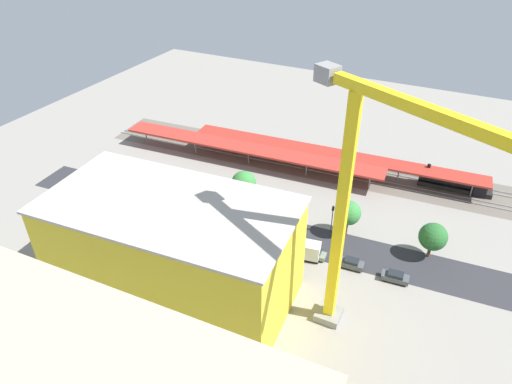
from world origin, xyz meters
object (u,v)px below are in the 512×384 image
Objects in this scene: locomotive at (456,183)px; street_tree_1 at (348,213)px; parked_car_0 at (395,277)px; parked_car_3 at (278,241)px; street_tree_2 at (244,183)px; tower_crane at (353,204)px; box_truck_0 at (157,213)px; parked_car_7 at (149,202)px; box_truck_1 at (191,216)px; parked_car_1 at (351,264)px; platform_canopy_far at (332,153)px; construction_building at (174,251)px; parked_car_5 at (210,222)px; platform_canopy_near at (248,148)px; street_tree_0 at (433,237)px; box_truck_2 at (296,248)px; parked_car_2 at (314,254)px; traffic_light at (332,215)px; parked_car_4 at (243,232)px.

street_tree_1 is (16.16, 24.66, 3.11)m from locomotive.
parked_car_0 is 0.99× the size of parked_car_3.
parked_car_0 is at bearing 166.10° from street_tree_2.
locomotive is 3.29× the size of parked_car_3.
locomotive is 29.65m from street_tree_1.
parked_car_0 is at bearing -114.48° from tower_crane.
street_tree_1 is 0.90× the size of street_tree_2.
box_truck_0 reaches higher than parked_car_0.
parked_car_7 is 0.51× the size of box_truck_0.
street_tree_2 is at bearing -125.82° from box_truck_1.
street_tree_1 is at bearing -167.50° from parked_car_7.
parked_car_1 is at bearing -179.64° from parked_car_7.
platform_canopy_far reaches higher than box_truck_0.
parked_car_5 is at bearing -79.73° from construction_building.
platform_canopy_near reaches higher than box_truck_1.
parked_car_7 is at bearing -46.07° from construction_building.
locomotive is 1.55× the size of box_truck_1.
parked_car_0 is 48.85m from parked_car_7.
parked_car_1 is 0.63× the size of street_tree_0.
platform_canopy_near is at bearing -80.42° from parked_car_5.
box_truck_2 reaches higher than parked_car_3.
box_truck_2 is (-13.48, -15.75, -6.50)m from construction_building.
tower_crane is 28.90m from street_tree_0.
parked_car_3 is (20.62, 0.11, 0.03)m from parked_car_0.
parked_car_7 is (48.85, 0.32, 0.03)m from parked_car_0.
street_tree_2 is (10.79, 21.80, 1.49)m from platform_canopy_far.
construction_building is 5.27× the size of street_tree_0.
parked_car_0 is at bearing -179.63° from parked_car_7.
street_tree_2 is (20.90, 0.35, 0.62)m from street_tree_1.
platform_canopy_far is 4.44× the size of locomotive.
box_truck_0 is at bearing 5.44° from parked_car_1.
parked_car_1 is at bearing 37.63° from street_tree_0.
platform_canopy_near is at bearing -43.88° from parked_car_2.
street_tree_0 reaches higher than parked_car_2.
platform_canopy_near is 26.08m from parked_car_7.
box_truck_1 is 1.62× the size of traffic_light.
traffic_light is (-14.08, -7.93, 3.18)m from parked_car_4.
street_tree_2 is (-6.58, -9.12, 3.91)m from box_truck_1.
platform_canopy_near is 14.28× the size of parked_car_7.
parked_car_2 reaches higher than parked_car_5.
parked_car_1 is 27.17m from parked_car_5.
tower_crane is at bearing 139.68° from parked_car_3.
parked_car_3 is at bearing -176.07° from box_truck_1.
locomotive is 24.45m from street_tree_0.
street_tree_0 is (-20.64, -9.99, 2.70)m from box_truck_2.
parked_car_2 reaches higher than parked_car_7.
locomotive reaches higher than parked_car_3.
platform_canopy_far is 31.02m from parked_car_2.
parked_car_2 is at bearing -57.15° from tower_crane.
platform_canopy_near is at bearing -48.79° from box_truck_2.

